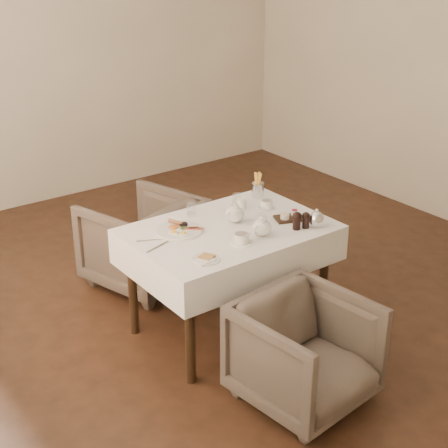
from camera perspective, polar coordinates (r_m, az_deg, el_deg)
table at (r=4.45m, az=0.41°, el=-1.69°), size 1.28×0.88×0.75m
armchair_near at (r=3.98m, az=6.75°, el=-10.61°), size 0.75×0.77×0.63m
armchair_far at (r=5.21m, az=-6.75°, el=-1.44°), size 0.92×0.93×0.69m
breakfast_plate at (r=4.36m, az=-3.76°, el=-0.45°), size 0.30×0.30×0.04m
side_plate at (r=3.98m, az=-1.54°, el=-2.96°), size 0.17×0.16×0.02m
teapot_centre at (r=4.45m, az=0.89°, el=0.95°), size 0.20×0.17×0.14m
teapot_front at (r=4.27m, az=3.17°, el=-0.18°), size 0.20×0.17×0.13m
creamer at (r=4.68m, az=1.47°, el=1.68°), size 0.07×0.07×0.07m
teacup_near at (r=4.17m, az=1.45°, el=-1.27°), size 0.14×0.14×0.07m
teacup_far at (r=4.69m, az=3.56°, el=1.60°), size 0.12×0.12×0.06m
glass_left at (r=4.57m, az=-2.75°, el=1.22°), size 0.08×0.08×0.09m
glass_mid at (r=4.46m, az=3.19°, el=0.67°), size 0.09×0.09×0.09m
glass_right at (r=4.72m, az=1.08°, el=2.01°), size 0.07×0.07×0.09m
condiment_board at (r=4.54m, az=5.45°, el=0.56°), size 0.22×0.18×0.05m
pepper_mill_left at (r=4.38m, az=6.07°, el=0.29°), size 0.07×0.07×0.12m
pepper_mill_right at (r=4.41m, az=6.82°, el=0.33°), size 0.05×0.05×0.11m
silver_pot at (r=4.43m, az=7.68°, el=0.52°), size 0.15×0.13×0.13m
fries_cup at (r=4.88m, az=2.84°, el=3.17°), size 0.09×0.09×0.19m
cutlery_fork at (r=4.25m, az=-6.15°, el=-1.35°), size 0.16×0.08×0.00m
cutlery_knife at (r=4.16m, az=-5.50°, el=-1.90°), size 0.20×0.08×0.00m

